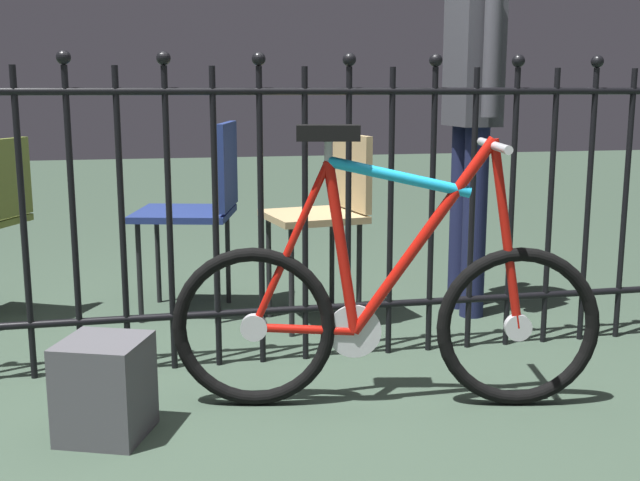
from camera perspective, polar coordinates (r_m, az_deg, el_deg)
ground_plane at (r=2.60m, az=-3.63°, el=-12.89°), size 20.00×20.00×0.00m
iron_fence at (r=2.96m, az=-6.38°, el=2.60°), size 4.04×0.07×1.24m
bicycle at (r=2.61m, az=4.78°, el=-5.09°), size 1.40×0.44×0.94m
chair_navy at (r=3.69m, az=-8.54°, el=3.04°), size 0.53×0.53×0.90m
chair_tan at (r=3.52m, az=0.60°, el=2.58°), size 0.46×0.45×0.85m
person_visitor at (r=3.71m, az=10.99°, el=10.95°), size 0.24×0.48×1.75m
display_crate at (r=2.52m, az=-15.32°, el=-10.30°), size 0.32×0.32×0.30m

